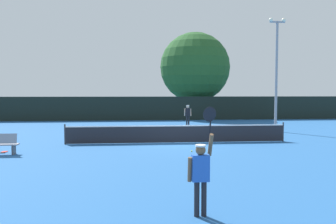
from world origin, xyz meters
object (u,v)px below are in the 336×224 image
(player_serving, at_px, (201,169))
(spare_racket, at_px, (4,152))
(player_receiving, at_px, (188,113))
(parked_car_near, at_px, (89,109))
(large_tree, at_px, (195,67))
(light_pole, at_px, (276,67))
(parked_car_mid, at_px, (208,108))
(tennis_ball, at_px, (192,151))

(player_serving, xyz_separation_m, spare_racket, (-7.45, 8.95, -1.04))
(player_receiving, distance_m, parked_car_near, 16.46)
(player_serving, relative_size, large_tree, 0.27)
(light_pole, xyz_separation_m, parked_car_mid, (-0.72, 19.27, -3.71))
(player_receiving, distance_m, tennis_ball, 12.15)
(tennis_ball, xyz_separation_m, parked_car_mid, (6.47, 26.90, 0.74))
(light_pole, relative_size, parked_car_mid, 1.79)
(parked_car_near, bearing_deg, large_tree, -13.04)
(large_tree, bearing_deg, spare_racket, -121.27)
(spare_racket, height_order, light_pole, light_pole)
(tennis_ball, distance_m, large_tree, 22.14)
(player_serving, distance_m, player_receiving, 20.41)
(large_tree, xyz_separation_m, parked_car_mid, (2.67, 5.76, -4.62))
(player_receiving, bearing_deg, player_serving, 82.13)
(spare_racket, height_order, parked_car_mid, parked_car_mid)
(player_receiving, height_order, parked_car_mid, player_receiving)
(tennis_ball, distance_m, spare_racket, 8.63)
(player_serving, distance_m, light_pole, 18.24)
(light_pole, bearing_deg, spare_racket, -156.36)
(parked_car_near, distance_m, parked_car_mid, 14.56)
(player_serving, relative_size, parked_car_near, 0.56)
(parked_car_mid, bearing_deg, tennis_ball, -109.55)
(tennis_ball, bearing_deg, player_serving, -97.96)
(player_serving, relative_size, tennis_ball, 35.94)
(tennis_ball, xyz_separation_m, parked_car_near, (-8.01, 25.33, 0.74))
(player_serving, xyz_separation_m, player_receiving, (2.79, 20.22, -0.02))
(tennis_ball, bearing_deg, parked_car_near, 107.54)
(player_serving, xyz_separation_m, light_pole, (8.34, 15.86, 3.42))
(player_serving, distance_m, parked_car_mid, 35.95)
(player_serving, bearing_deg, parked_car_mid, 77.76)
(player_serving, relative_size, light_pole, 0.31)
(parked_car_mid, bearing_deg, light_pole, -93.89)
(tennis_ball, relative_size, parked_car_near, 0.02)
(spare_racket, relative_size, parked_car_near, 0.12)
(light_pole, relative_size, large_tree, 0.86)
(player_receiving, xyz_separation_m, parked_car_mid, (4.83, 14.91, -0.26))
(large_tree, bearing_deg, player_receiving, -103.27)
(tennis_ball, relative_size, spare_racket, 0.13)
(light_pole, height_order, large_tree, large_tree)
(parked_car_near, relative_size, parked_car_mid, 1.00)
(player_receiving, bearing_deg, tennis_ball, 82.19)
(player_receiving, xyz_separation_m, tennis_ball, (-1.64, -11.99, -1.01))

